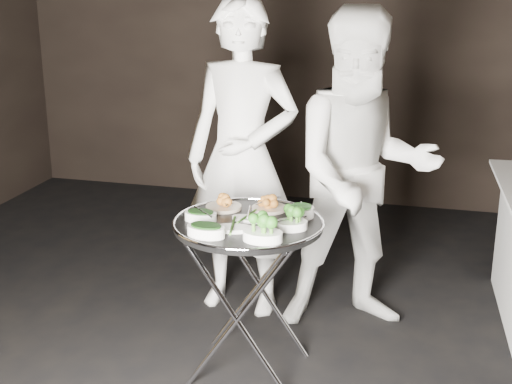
% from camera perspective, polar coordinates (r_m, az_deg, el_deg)
% --- Properties ---
extents(wall_back, '(6.00, 0.05, 3.00)m').
position_cam_1_polar(wall_back, '(6.34, 7.62, 12.38)').
color(wall_back, black).
rests_on(wall_back, floor).
extents(tray_stand, '(0.56, 0.47, 0.82)m').
position_cam_1_polar(tray_stand, '(3.68, -0.60, -7.94)').
color(tray_stand, silver).
rests_on(tray_stand, floor).
extents(serving_tray, '(0.76, 0.76, 0.04)m').
position_cam_1_polar(serving_tray, '(3.54, -0.62, -2.55)').
color(serving_tray, black).
rests_on(serving_tray, tray_stand).
extents(potato_plate_a, '(0.19, 0.19, 0.07)m').
position_cam_1_polar(potato_plate_a, '(3.73, -2.61, -0.90)').
color(potato_plate_a, beige).
rests_on(potato_plate_a, serving_tray).
extents(potato_plate_b, '(0.19, 0.19, 0.07)m').
position_cam_1_polar(potato_plate_b, '(3.70, 1.06, -1.01)').
color(potato_plate_b, beige).
rests_on(potato_plate_b, serving_tray).
extents(greens_bowl, '(0.13, 0.13, 0.08)m').
position_cam_1_polar(greens_bowl, '(3.61, 3.62, -1.43)').
color(greens_bowl, white).
rests_on(greens_bowl, serving_tray).
extents(asparagus_plate_a, '(0.17, 0.11, 0.03)m').
position_cam_1_polar(asparagus_plate_a, '(3.55, -0.73, -2.07)').
color(asparagus_plate_a, white).
rests_on(asparagus_plate_a, serving_tray).
extents(asparagus_plate_b, '(0.21, 0.14, 0.04)m').
position_cam_1_polar(asparagus_plate_b, '(3.42, -1.88, -2.82)').
color(asparagus_plate_b, white).
rests_on(asparagus_plate_b, serving_tray).
extents(spinach_bowl_a, '(0.17, 0.11, 0.07)m').
position_cam_1_polar(spinach_bowl_a, '(3.56, -4.45, -1.82)').
color(spinach_bowl_a, white).
rests_on(spinach_bowl_a, serving_tray).
extents(spinach_bowl_b, '(0.20, 0.15, 0.08)m').
position_cam_1_polar(spinach_bowl_b, '(3.35, -4.02, -2.97)').
color(spinach_bowl_b, white).
rests_on(spinach_bowl_b, serving_tray).
extents(broccoli_bowl_a, '(0.19, 0.17, 0.07)m').
position_cam_1_polar(broccoli_bowl_a, '(3.43, 2.82, -2.51)').
color(broccoli_bowl_a, white).
rests_on(broccoli_bowl_a, serving_tray).
extents(broccoli_bowl_b, '(0.19, 0.14, 0.08)m').
position_cam_1_polar(broccoli_bowl_b, '(3.28, 0.54, -3.35)').
color(broccoli_bowl_b, white).
rests_on(broccoli_bowl_b, serving_tray).
extents(serving_utensils, '(0.58, 0.41, 0.01)m').
position_cam_1_polar(serving_utensils, '(3.58, -0.07, -1.31)').
color(serving_utensils, silver).
rests_on(serving_utensils, serving_tray).
extents(waiter_left, '(0.74, 0.52, 1.91)m').
position_cam_1_polar(waiter_left, '(4.26, -1.12, 2.66)').
color(waiter_left, white).
rests_on(waiter_left, floor).
extents(waiter_right, '(1.09, 0.97, 1.86)m').
position_cam_1_polar(waiter_right, '(4.09, 8.53, 1.50)').
color(waiter_right, white).
rests_on(waiter_right, floor).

